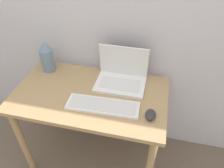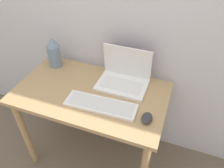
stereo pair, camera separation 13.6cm
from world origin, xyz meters
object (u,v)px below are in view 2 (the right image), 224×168
(laptop, at_px, (124,77))
(vase, at_px, (54,52))
(mp3_player, at_px, (109,91))
(mouse, at_px, (147,118))
(keyboard, at_px, (101,105))

(laptop, xyz_separation_m, vase, (-0.58, 0.03, 0.07))
(laptop, xyz_separation_m, mp3_player, (-0.07, -0.13, -0.05))
(vase, bearing_deg, laptop, -2.57)
(mouse, bearing_deg, mp3_player, 151.91)
(keyboard, bearing_deg, mouse, -2.70)
(keyboard, distance_m, vase, 0.61)
(keyboard, height_order, mp3_player, keyboard)
(vase, bearing_deg, mp3_player, -16.66)
(vase, relative_size, mp3_player, 4.77)
(keyboard, distance_m, mouse, 0.30)
(keyboard, xyz_separation_m, vase, (-0.52, 0.30, 0.11))
(keyboard, height_order, mouse, mouse)
(laptop, xyz_separation_m, keyboard, (-0.06, -0.28, -0.05))
(vase, xyz_separation_m, mp3_player, (0.51, -0.15, -0.12))
(laptop, distance_m, vase, 0.58)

